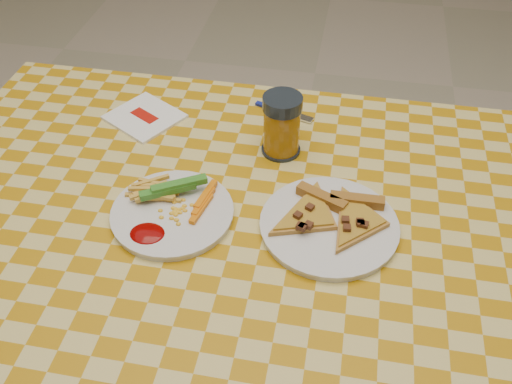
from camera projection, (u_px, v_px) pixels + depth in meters
table at (240, 244)px, 1.08m from camera, size 1.28×0.88×0.76m
plate_left at (173, 214)px, 1.03m from camera, size 0.27×0.27×0.01m
plate_right at (329, 226)px, 1.01m from camera, size 0.28×0.28×0.01m
fries_veggies at (170, 201)px, 1.03m from camera, size 0.19×0.17×0.04m
pizza_slices at (333, 215)px, 1.01m from camera, size 0.24×0.22×0.02m
drink_glass at (282, 126)px, 1.13m from camera, size 0.08×0.08×0.13m
napkin at (145, 117)px, 1.26m from camera, size 0.19×0.19×0.01m
fork at (285, 112)px, 1.27m from camera, size 0.14×0.06×0.01m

